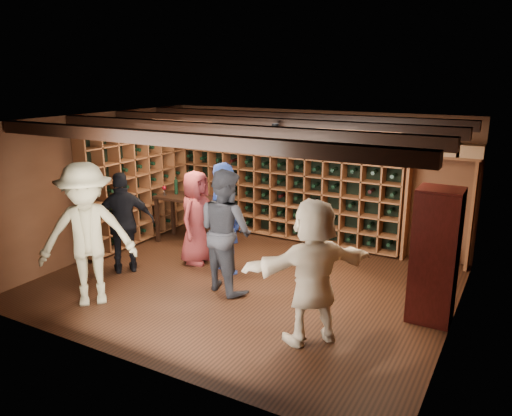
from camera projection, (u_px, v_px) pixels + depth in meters
The scene contains 13 objects.
ground at pixel (245, 284), 7.73m from camera, with size 6.00×6.00×0.00m, color black.
room_shell at pixel (246, 126), 7.14m from camera, with size 6.00×6.00×6.00m.
wine_rack_back at pixel (282, 180), 9.64m from camera, with size 4.65×0.30×2.20m.
wine_rack_left at pixel (138, 183), 9.45m from camera, with size 0.30×2.65×2.20m.
crate_shelf at pixel (443, 174), 8.15m from camera, with size 1.20×0.32×2.07m.
display_cabinet at pixel (434, 258), 6.40m from camera, with size 0.55×0.50×1.75m.
man_blue_shirt at pixel (225, 218), 8.00m from camera, with size 0.66×0.43×1.82m, color navy.
man_grey_suit at pixel (226, 231), 7.32m from camera, with size 0.89×0.70×1.84m, color black.
guest_red_floral at pixel (196, 217), 8.43m from camera, with size 0.78×0.51×1.60m, color maroon.
guest_woman_black at pixel (124, 223), 8.02m from camera, with size 0.97×0.40×1.66m, color black.
guest_khaki at pixel (87, 235), 6.85m from camera, with size 1.30×0.75×2.02m, color gray.
guest_beige at pixel (313, 272), 5.88m from camera, with size 1.66×0.53×1.79m, color #BEA88B.
tasting_table at pixel (188, 202), 9.43m from camera, with size 1.23×0.65×1.19m.
Camera 1 is at (3.63, -6.17, 3.15)m, focal length 35.00 mm.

